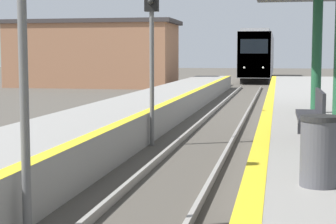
{
  "coord_description": "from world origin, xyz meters",
  "views": [
    {
      "loc": [
        1.92,
        -1.58,
        2.46
      ],
      "look_at": [
        -1.01,
        13.35,
        0.89
      ],
      "focal_mm": 60.0,
      "sensor_mm": 36.0,
      "label": 1
    }
  ],
  "objects_px": {
    "signal_near": "(21,1)",
    "trash_bin": "(319,151)",
    "bench": "(313,113)",
    "train": "(259,56)",
    "signal_mid": "(152,29)"
  },
  "relations": [
    {
      "from": "train",
      "to": "bench",
      "type": "bearing_deg",
      "value": -86.81
    },
    {
      "from": "signal_near",
      "to": "signal_mid",
      "type": "bearing_deg",
      "value": 90.6
    },
    {
      "from": "train",
      "to": "signal_near",
      "type": "bearing_deg",
      "value": -91.5
    },
    {
      "from": "bench",
      "to": "train",
      "type": "bearing_deg",
      "value": 93.19
    },
    {
      "from": "bench",
      "to": "signal_mid",
      "type": "bearing_deg",
      "value": 134.58
    },
    {
      "from": "train",
      "to": "signal_near",
      "type": "height_order",
      "value": "train"
    },
    {
      "from": "trash_bin",
      "to": "signal_near",
      "type": "bearing_deg",
      "value": -178.57
    },
    {
      "from": "signal_mid",
      "to": "bench",
      "type": "relative_size",
      "value": 2.41
    },
    {
      "from": "signal_mid",
      "to": "bench",
      "type": "xyz_separation_m",
      "value": [
        3.96,
        -4.02,
        -1.76
      ]
    },
    {
      "from": "train",
      "to": "trash_bin",
      "type": "height_order",
      "value": "train"
    },
    {
      "from": "train",
      "to": "bench",
      "type": "height_order",
      "value": "train"
    },
    {
      "from": "train",
      "to": "signal_near",
      "type": "distance_m",
      "value": 50.01
    },
    {
      "from": "train",
      "to": "signal_near",
      "type": "xyz_separation_m",
      "value": [
        -1.31,
        -49.99,
        0.81
      ]
    },
    {
      "from": "signal_near",
      "to": "bench",
      "type": "xyz_separation_m",
      "value": [
        3.88,
        3.87,
        -1.76
      ]
    },
    {
      "from": "signal_near",
      "to": "trash_bin",
      "type": "relative_size",
      "value": 5.27
    }
  ]
}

